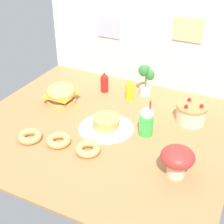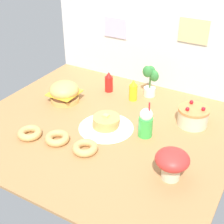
{
  "view_description": "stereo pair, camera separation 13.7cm",
  "coord_description": "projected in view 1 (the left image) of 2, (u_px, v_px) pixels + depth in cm",
  "views": [
    {
      "loc": [
        97.14,
        -182.17,
        138.3
      ],
      "look_at": [
        7.61,
        1.65,
        13.67
      ],
      "focal_mm": 51.61,
      "sensor_mm": 36.0,
      "label": 1
    },
    {
      "loc": [
        109.24,
        -175.77,
        138.3
      ],
      "look_at": [
        7.61,
        1.65,
        13.67
      ],
      "focal_mm": 51.61,
      "sensor_mm": 36.0,
      "label": 2
    }
  ],
  "objects": [
    {
      "name": "cream_soda_cup",
      "position": [
        146.0,
        121.0,
        2.33
      ],
      "size": [
        10.53,
        10.53,
        28.73
      ],
      "color": "green",
      "rests_on": "ground_plane"
    },
    {
      "name": "ground_plane",
      "position": [
        102.0,
        127.0,
        2.49
      ],
      "size": [
        195.72,
        172.13,
        2.0
      ],
      "primitive_type": "cube",
      "color": "#B27F4C"
    },
    {
      "name": "mushroom_stool",
      "position": [
        177.0,
        159.0,
        1.95
      ],
      "size": [
        21.05,
        21.05,
        20.09
      ],
      "color": "beige",
      "rests_on": "ground_plane"
    },
    {
      "name": "donut_chocolate",
      "position": [
        58.0,
        140.0,
        2.28
      ],
      "size": [
        17.8,
        17.8,
        5.36
      ],
      "color": "tan",
      "rests_on": "ground_plane"
    },
    {
      "name": "ketchup_bottle",
      "position": [
        104.0,
        83.0,
        2.93
      ],
      "size": [
        7.27,
        7.27,
        19.14
      ],
      "color": "red",
      "rests_on": "ground_plane"
    },
    {
      "name": "potted_plant",
      "position": [
        146.0,
        79.0,
        2.84
      ],
      "size": [
        14.04,
        11.45,
        29.19
      ],
      "color": "white",
      "rests_on": "ground_plane"
    },
    {
      "name": "back_wall",
      "position": [
        145.0,
        33.0,
        2.88
      ],
      "size": [
        195.72,
        4.2,
        98.23
      ],
      "color": "silver",
      "rests_on": "ground_plane"
    },
    {
      "name": "burger",
      "position": [
        61.0,
        94.0,
        2.75
      ],
      "size": [
        25.38,
        25.38,
        18.3
      ],
      "color": "#DBA859",
      "rests_on": "ground_plane"
    },
    {
      "name": "doily_mat",
      "position": [
        106.0,
        128.0,
        2.46
      ],
      "size": [
        42.1,
        42.1,
        0.4
      ],
      "primitive_type": "cylinder",
      "color": "white",
      "rests_on": "ground_plane"
    },
    {
      "name": "mustard_bottle",
      "position": [
        130.0,
        90.0,
        2.8
      ],
      "size": [
        7.27,
        7.27,
        19.14
      ],
      "color": "yellow",
      "rests_on": "ground_plane"
    },
    {
      "name": "donut_pink_glaze",
      "position": [
        30.0,
        136.0,
        2.32
      ],
      "size": [
        17.8,
        17.8,
        5.36
      ],
      "color": "tan",
      "rests_on": "ground_plane"
    },
    {
      "name": "layer_cake",
      "position": [
        191.0,
        113.0,
        2.5
      ],
      "size": [
        23.88,
        23.88,
        17.42
      ],
      "color": "beige",
      "rests_on": "ground_plane"
    },
    {
      "name": "donut_vanilla",
      "position": [
        88.0,
        149.0,
        2.19
      ],
      "size": [
        17.8,
        17.8,
        5.36
      ],
      "color": "tan",
      "rests_on": "ground_plane"
    },
    {
      "name": "pancake_stack",
      "position": [
        106.0,
        123.0,
        2.43
      ],
      "size": [
        32.53,
        32.53,
        11.39
      ],
      "color": "white",
      "rests_on": "doily_mat"
    }
  ]
}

